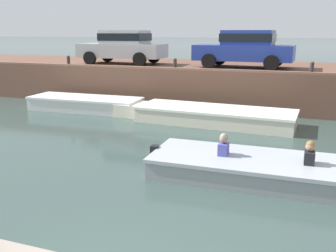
% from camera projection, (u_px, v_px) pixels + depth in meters
% --- Properties ---
extents(ground_plane, '(400.00, 400.00, 0.00)m').
position_uv_depth(ground_plane, '(203.00, 161.00, 9.16)').
color(ground_plane, '#384C47').
extents(far_quay_wall, '(60.00, 6.00, 1.60)m').
position_uv_depth(far_quay_wall, '(252.00, 83.00, 16.96)').
color(far_quay_wall, brown).
rests_on(far_quay_wall, ground).
extents(far_wall_coping, '(60.00, 0.24, 0.08)m').
position_uv_depth(far_wall_coping, '(243.00, 71.00, 14.12)').
color(far_wall_coping, brown).
rests_on(far_wall_coping, far_quay_wall).
extents(boat_moored_west_white, '(5.44, 1.63, 0.54)m').
position_uv_depth(boat_moored_west_white, '(90.00, 104.00, 14.96)').
color(boat_moored_west_white, white).
rests_on(boat_moored_west_white, ground).
extents(boat_moored_central_cream, '(6.48, 2.07, 0.54)m').
position_uv_depth(boat_moored_central_cream, '(207.00, 115.00, 12.94)').
color(boat_moored_central_cream, silver).
rests_on(boat_moored_central_cream, ground).
extents(motorboat_passing, '(6.19, 1.81, 0.96)m').
position_uv_depth(motorboat_passing, '(281.00, 171.00, 7.81)').
color(motorboat_passing, '#93999E').
rests_on(motorboat_passing, ground).
extents(car_leftmost_silver, '(4.04, 1.96, 1.54)m').
position_uv_depth(car_leftmost_silver, '(123.00, 46.00, 17.50)').
color(car_leftmost_silver, '#B7BABC').
rests_on(car_leftmost_silver, far_quay_wall).
extents(car_left_inner_blue, '(4.12, 2.05, 1.54)m').
position_uv_depth(car_left_inner_blue, '(245.00, 47.00, 15.64)').
color(car_left_inner_blue, '#233893').
rests_on(car_left_inner_blue, far_quay_wall).
extents(mooring_bollard_west, '(0.15, 0.15, 0.45)m').
position_uv_depth(mooring_bollard_west, '(68.00, 60.00, 16.76)').
color(mooring_bollard_west, '#2D2B28').
rests_on(mooring_bollard_west, far_quay_wall).
extents(mooring_bollard_mid, '(0.15, 0.15, 0.45)m').
position_uv_depth(mooring_bollard_mid, '(175.00, 63.00, 15.10)').
color(mooring_bollard_mid, '#2D2B28').
rests_on(mooring_bollard_mid, far_quay_wall).
extents(mooring_bollard_east, '(0.15, 0.15, 0.45)m').
position_uv_depth(mooring_bollard_east, '(312.00, 67.00, 13.40)').
color(mooring_bollard_east, '#2D2B28').
rests_on(mooring_bollard_east, far_quay_wall).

